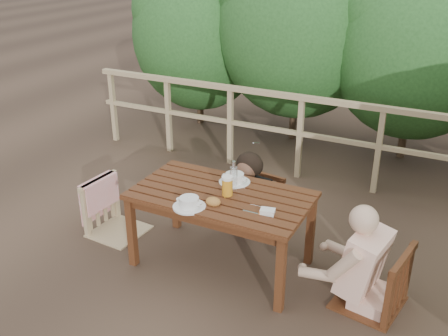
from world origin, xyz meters
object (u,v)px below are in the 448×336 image
at_px(diner_right, 382,230).
at_px(soup_near, 189,203).
at_px(beer_glass, 227,186).
at_px(table, 221,230).
at_px(soup_far, 235,178).
at_px(chair_left, 115,187).
at_px(bread_roll, 213,202).
at_px(woman, 258,166).
at_px(chair_far, 257,183).
at_px(chair_right, 375,249).
at_px(butter_tub, 268,212).
at_px(bottle, 234,176).

distance_m(diner_right, soup_near, 1.47).
bearing_deg(beer_glass, table, 175.58).
bearing_deg(table, soup_far, 88.99).
bearing_deg(chair_left, bread_roll, -96.51).
distance_m(chair_left, woman, 1.38).
distance_m(chair_far, chair_right, 1.51).
bearing_deg(table, butter_tub, -16.86).
distance_m(chair_far, butter_tub, 1.10).
relative_size(chair_far, soup_far, 3.18).
bearing_deg(chair_far, bottle, -74.61).
xyz_separation_m(table, beer_glass, (0.06, -0.00, 0.43)).
bearing_deg(soup_near, diner_right, 13.66).
relative_size(chair_right, beer_glass, 5.59).
distance_m(chair_far, woman, 0.17).
bearing_deg(bread_roll, chair_far, 93.15).
xyz_separation_m(chair_left, bottle, (1.19, 0.09, 0.32)).
bearing_deg(bottle, chair_left, -175.52).
relative_size(soup_far, beer_glass, 1.52).
bearing_deg(soup_far, diner_right, -9.16).
relative_size(chair_far, beer_glass, 4.82).
distance_m(diner_right, beer_glass, 1.25).
xyz_separation_m(chair_left, chair_far, (1.10, 0.79, -0.06)).
xyz_separation_m(chair_left, chair_right, (2.40, 0.02, 0.01)).
bearing_deg(beer_glass, butter_tub, -18.50).
height_order(soup_near, beer_glass, beer_glass).
relative_size(table, butter_tub, 12.90).
xyz_separation_m(diner_right, soup_near, (-1.43, -0.35, 0.05)).
xyz_separation_m(woman, bottle, (0.09, -0.72, 0.21)).
bearing_deg(chair_left, beer_glass, -86.89).
distance_m(woman, soup_far, 0.59).
bearing_deg(table, chair_far, 91.72).
relative_size(table, diner_right, 1.08).
relative_size(table, chair_right, 1.46).
xyz_separation_m(woman, beer_glass, (0.08, -0.83, 0.17)).
xyz_separation_m(diner_right, soup_far, (-1.30, 0.21, 0.05)).
height_order(chair_far, woman, woman).
relative_size(bread_roll, butter_tub, 1.10).
relative_size(chair_far, diner_right, 0.64).
bearing_deg(beer_glass, chair_far, 95.78).
bearing_deg(table, chair_right, 1.55).
bearing_deg(bread_roll, chair_left, 169.67).
bearing_deg(beer_glass, diner_right, 1.79).
height_order(chair_left, soup_far, chair_left).
height_order(chair_right, soup_far, chair_right).
relative_size(beer_glass, bottle, 0.66).
height_order(table, woman, woman).
bearing_deg(bread_roll, soup_far, 93.46).
relative_size(chair_far, woman, 0.72).
xyz_separation_m(diner_right, beer_glass, (-1.25, -0.04, 0.09)).
relative_size(chair_right, woman, 0.83).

